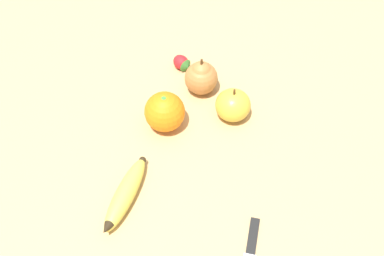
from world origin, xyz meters
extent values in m
plane|color=tan|center=(0.00, 0.00, 0.00)|extent=(3.00, 3.00, 0.00)
ellipsoid|color=#DBCC4C|center=(0.09, 0.16, 0.02)|extent=(0.08, 0.17, 0.03)
cone|color=#2D2314|center=(0.07, 0.23, 0.02)|extent=(0.03, 0.03, 0.03)
sphere|color=#2D2314|center=(0.11, 0.08, 0.02)|extent=(0.01, 0.01, 0.01)
sphere|color=orange|center=(0.14, -0.03, 0.04)|extent=(0.08, 0.08, 0.08)
cylinder|color=#3D8438|center=(0.14, -0.03, 0.08)|extent=(0.01, 0.01, 0.00)
sphere|color=#B2753D|center=(0.13, -0.15, 0.04)|extent=(0.07, 0.07, 0.07)
sphere|color=#B2753D|center=(0.13, -0.15, 0.06)|extent=(0.05, 0.05, 0.05)
cylinder|color=#4C3319|center=(0.13, -0.15, 0.08)|extent=(0.01, 0.01, 0.02)
ellipsoid|color=red|center=(0.21, -0.19, 0.02)|extent=(0.05, 0.04, 0.03)
cone|color=#3D8438|center=(0.19, -0.18, 0.02)|extent=(0.02, 0.03, 0.03)
ellipsoid|color=gold|center=(0.03, -0.13, 0.03)|extent=(0.07, 0.07, 0.07)
cylinder|color=#4C3319|center=(0.03, -0.13, 0.07)|extent=(0.00, 0.00, 0.01)
cube|color=black|center=(-0.15, 0.09, 0.00)|extent=(0.04, 0.07, 0.01)
camera|label=1|loc=(-0.25, 0.43, 0.74)|focal=42.00mm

